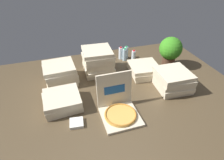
{
  "coord_description": "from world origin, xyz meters",
  "views": [
    {
      "loc": [
        -0.61,
        -1.76,
        1.49
      ],
      "look_at": [
        -0.03,
        0.1,
        0.14
      ],
      "focal_mm": 30.34,
      "sensor_mm": 36.0,
      "label": 1
    }
  ],
  "objects_px": {
    "water_bottle_1": "(125,55)",
    "water_bottle_3": "(121,53)",
    "pizza_stack_left_near": "(144,70)",
    "pizza_stack_center_near": "(60,73)",
    "pizza_stack_right_near": "(62,101)",
    "pizza_stack_right_mid": "(98,61)",
    "napkin_pile": "(77,123)",
    "potted_plant": "(170,50)",
    "pizza_stack_right_far": "(173,80)",
    "water_bottle_2": "(133,57)",
    "open_pizza_box": "(119,108)",
    "water_bottle_0": "(126,53)"
  },
  "relations": [
    {
      "from": "water_bottle_2",
      "to": "pizza_stack_center_near",
      "type": "bearing_deg",
      "value": -169.86
    },
    {
      "from": "pizza_stack_left_near",
      "to": "napkin_pile",
      "type": "distance_m",
      "value": 1.26
    },
    {
      "from": "pizza_stack_left_near",
      "to": "pizza_stack_right_far",
      "type": "height_order",
      "value": "pizza_stack_right_far"
    },
    {
      "from": "napkin_pile",
      "to": "pizza_stack_center_near",
      "type": "bearing_deg",
      "value": 95.29
    },
    {
      "from": "open_pizza_box",
      "to": "water_bottle_1",
      "type": "relative_size",
      "value": 2.13
    },
    {
      "from": "pizza_stack_center_near",
      "to": "pizza_stack_left_near",
      "type": "bearing_deg",
      "value": -8.77
    },
    {
      "from": "pizza_stack_left_near",
      "to": "water_bottle_0",
      "type": "bearing_deg",
      "value": 96.94
    },
    {
      "from": "potted_plant",
      "to": "napkin_pile",
      "type": "height_order",
      "value": "potted_plant"
    },
    {
      "from": "water_bottle_1",
      "to": "potted_plant",
      "type": "relative_size",
      "value": 0.45
    },
    {
      "from": "open_pizza_box",
      "to": "pizza_stack_right_far",
      "type": "height_order",
      "value": "open_pizza_box"
    },
    {
      "from": "napkin_pile",
      "to": "potted_plant",
      "type": "bearing_deg",
      "value": 26.7
    },
    {
      "from": "pizza_stack_left_near",
      "to": "open_pizza_box",
      "type": "bearing_deg",
      "value": -133.63
    },
    {
      "from": "pizza_stack_center_near",
      "to": "potted_plant",
      "type": "relative_size",
      "value": 0.96
    },
    {
      "from": "potted_plant",
      "to": "napkin_pile",
      "type": "relative_size",
      "value": 3.37
    },
    {
      "from": "pizza_stack_center_near",
      "to": "water_bottle_0",
      "type": "bearing_deg",
      "value": 18.91
    },
    {
      "from": "pizza_stack_right_far",
      "to": "water_bottle_2",
      "type": "relative_size",
      "value": 2.13
    },
    {
      "from": "open_pizza_box",
      "to": "water_bottle_0",
      "type": "bearing_deg",
      "value": 65.45
    },
    {
      "from": "water_bottle_0",
      "to": "napkin_pile",
      "type": "bearing_deg",
      "value": -129.82
    },
    {
      "from": "pizza_stack_left_near",
      "to": "water_bottle_1",
      "type": "xyz_separation_m",
      "value": [
        -0.12,
        0.49,
        0.02
      ]
    },
    {
      "from": "pizza_stack_left_near",
      "to": "pizza_stack_center_near",
      "type": "distance_m",
      "value": 1.17
    },
    {
      "from": "pizza_stack_right_near",
      "to": "water_bottle_1",
      "type": "xyz_separation_m",
      "value": [
        1.06,
        0.82,
        0.02
      ]
    },
    {
      "from": "pizza_stack_right_mid",
      "to": "water_bottle_3",
      "type": "height_order",
      "value": "pizza_stack_right_mid"
    },
    {
      "from": "pizza_stack_left_near",
      "to": "water_bottle_2",
      "type": "xyz_separation_m",
      "value": [
        -0.01,
        0.38,
        0.02
      ]
    },
    {
      "from": "pizza_stack_left_near",
      "to": "water_bottle_3",
      "type": "xyz_separation_m",
      "value": [
        -0.16,
        0.55,
        0.02
      ]
    },
    {
      "from": "water_bottle_1",
      "to": "open_pizza_box",
      "type": "bearing_deg",
      "value": -113.55
    },
    {
      "from": "water_bottle_0",
      "to": "napkin_pile",
      "type": "xyz_separation_m",
      "value": [
        -1.01,
        -1.21,
        -0.08
      ]
    },
    {
      "from": "pizza_stack_right_near",
      "to": "water_bottle_1",
      "type": "relative_size",
      "value": 2.07
    },
    {
      "from": "pizza_stack_right_mid",
      "to": "napkin_pile",
      "type": "height_order",
      "value": "pizza_stack_right_mid"
    },
    {
      "from": "pizza_stack_right_far",
      "to": "pizza_stack_center_near",
      "type": "bearing_deg",
      "value": 156.21
    },
    {
      "from": "pizza_stack_right_mid",
      "to": "napkin_pile",
      "type": "bearing_deg",
      "value": -116.56
    },
    {
      "from": "water_bottle_2",
      "to": "water_bottle_1",
      "type": "bearing_deg",
      "value": 137.18
    },
    {
      "from": "pizza_stack_right_far",
      "to": "potted_plant",
      "type": "relative_size",
      "value": 0.96
    },
    {
      "from": "water_bottle_1",
      "to": "potted_plant",
      "type": "distance_m",
      "value": 0.71
    },
    {
      "from": "pizza_stack_right_near",
      "to": "napkin_pile",
      "type": "bearing_deg",
      "value": -71.61
    },
    {
      "from": "pizza_stack_center_near",
      "to": "water_bottle_3",
      "type": "distance_m",
      "value": 1.06
    },
    {
      "from": "potted_plant",
      "to": "pizza_stack_right_mid",
      "type": "bearing_deg",
      "value": 171.47
    },
    {
      "from": "open_pizza_box",
      "to": "pizza_stack_center_near",
      "type": "height_order",
      "value": "open_pizza_box"
    },
    {
      "from": "open_pizza_box",
      "to": "pizza_stack_right_far",
      "type": "relative_size",
      "value": 1.0
    },
    {
      "from": "water_bottle_1",
      "to": "water_bottle_3",
      "type": "relative_size",
      "value": 1.0
    },
    {
      "from": "pizza_stack_right_far",
      "to": "water_bottle_2",
      "type": "bearing_deg",
      "value": 104.33
    },
    {
      "from": "open_pizza_box",
      "to": "pizza_stack_left_near",
      "type": "height_order",
      "value": "open_pizza_box"
    },
    {
      "from": "pizza_stack_right_far",
      "to": "water_bottle_1",
      "type": "distance_m",
      "value": 0.96
    },
    {
      "from": "potted_plant",
      "to": "water_bottle_3",
      "type": "bearing_deg",
      "value": 144.37
    },
    {
      "from": "pizza_stack_left_near",
      "to": "potted_plant",
      "type": "height_order",
      "value": "potted_plant"
    },
    {
      "from": "pizza_stack_right_mid",
      "to": "water_bottle_2",
      "type": "xyz_separation_m",
      "value": [
        0.6,
        0.11,
        -0.08
      ]
    },
    {
      "from": "pizza_stack_left_near",
      "to": "pizza_stack_right_mid",
      "type": "bearing_deg",
      "value": 156.31
    },
    {
      "from": "pizza_stack_right_near",
      "to": "potted_plant",
      "type": "relative_size",
      "value": 0.93
    },
    {
      "from": "pizza_stack_right_near",
      "to": "water_bottle_0",
      "type": "relative_size",
      "value": 2.07
    },
    {
      "from": "pizza_stack_right_near",
      "to": "water_bottle_3",
      "type": "xyz_separation_m",
      "value": [
        1.02,
        0.88,
        0.02
      ]
    },
    {
      "from": "water_bottle_0",
      "to": "open_pizza_box",
      "type": "bearing_deg",
      "value": -114.55
    }
  ]
}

